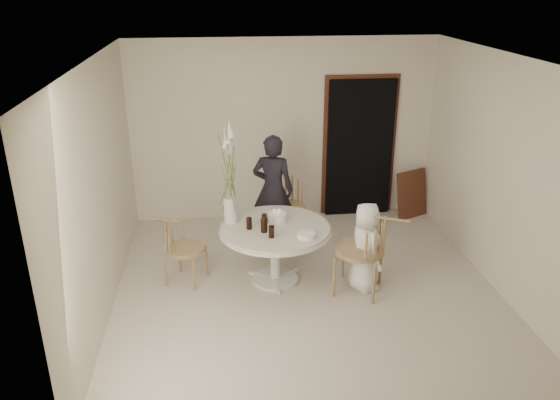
{
  "coord_description": "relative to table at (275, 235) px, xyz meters",
  "views": [
    {
      "loc": [
        -0.97,
        -5.56,
        3.47
      ],
      "look_at": [
        -0.29,
        0.3,
        1.05
      ],
      "focal_mm": 35.0,
      "sensor_mm": 36.0,
      "label": 1
    }
  ],
  "objects": [
    {
      "name": "birthday_cake",
      "position": [
        0.04,
        0.14,
        0.17
      ],
      "size": [
        0.23,
        0.23,
        0.16
      ],
      "rotation": [
        0.0,
        0.0,
        0.12
      ],
      "color": "white",
      "rests_on": "table"
    },
    {
      "name": "chair_far",
      "position": [
        0.28,
        1.23,
        -0.02
      ],
      "size": [
        0.55,
        0.58,
        0.92
      ],
      "rotation": [
        0.0,
        0.0,
        -0.1
      ],
      "color": "#A57E59",
      "rests_on": "ground"
    },
    {
      "name": "room_shell",
      "position": [
        0.35,
        -0.25,
        1.0
      ],
      "size": [
        4.5,
        4.5,
        4.5
      ],
      "color": "white",
      "rests_on": "ground"
    },
    {
      "name": "ground",
      "position": [
        0.35,
        -0.25,
        -0.62
      ],
      "size": [
        4.5,
        4.5,
        0.0
      ],
      "primitive_type": "plane",
      "color": "beige",
      "rests_on": "ground"
    },
    {
      "name": "flower_vase",
      "position": [
        -0.51,
        0.2,
        0.6
      ],
      "size": [
        0.17,
        0.17,
        1.26
      ],
      "rotation": [
        0.0,
        0.0,
        0.39
      ],
      "color": "silver",
      "rests_on": "table"
    },
    {
      "name": "cola_tumbler_a",
      "position": [
        -0.14,
        -0.13,
        0.2
      ],
      "size": [
        0.1,
        0.1,
        0.17
      ],
      "primitive_type": "cylinder",
      "rotation": [
        0.0,
        0.0,
        0.37
      ],
      "color": "black",
      "rests_on": "table"
    },
    {
      "name": "doorway",
      "position": [
        1.5,
        1.94,
        0.43
      ],
      "size": [
        1.0,
        0.1,
        2.1
      ],
      "primitive_type": "cube",
      "color": "black",
      "rests_on": "ground"
    },
    {
      "name": "chair_right",
      "position": [
        1.07,
        -0.39,
        0.03
      ],
      "size": [
        0.73,
        0.71,
        1.0
      ],
      "rotation": [
        0.0,
        0.0,
        -2.01
      ],
      "color": "#A57E59",
      "rests_on": "ground"
    },
    {
      "name": "door_trim",
      "position": [
        1.5,
        1.98,
        0.49
      ],
      "size": [
        1.12,
        0.03,
        2.22
      ],
      "primitive_type": "cube",
      "color": "brown",
      "rests_on": "ground"
    },
    {
      "name": "plate_stack",
      "position": [
        0.32,
        -0.32,
        0.14
      ],
      "size": [
        0.23,
        0.23,
        0.05
      ],
      "primitive_type": "cylinder",
      "rotation": [
        0.0,
        0.0,
        -0.11
      ],
      "color": "white",
      "rests_on": "table"
    },
    {
      "name": "cola_tumbler_b",
      "position": [
        -0.07,
        -0.28,
        0.18
      ],
      "size": [
        0.08,
        0.08,
        0.14
      ],
      "primitive_type": "cylinder",
      "rotation": [
        0.0,
        0.0,
        0.26
      ],
      "color": "black",
      "rests_on": "table"
    },
    {
      "name": "cola_tumbler_c",
      "position": [
        -0.31,
        -0.03,
        0.19
      ],
      "size": [
        0.07,
        0.07,
        0.14
      ],
      "primitive_type": "cylinder",
      "rotation": [
        0.0,
        0.0,
        -0.01
      ],
      "color": "black",
      "rests_on": "table"
    },
    {
      "name": "boy",
      "position": [
        1.03,
        -0.3,
        -0.07
      ],
      "size": [
        0.47,
        0.61,
        1.09
      ],
      "primitive_type": "imported",
      "rotation": [
        0.0,
        0.0,
        1.83
      ],
      "color": "white",
      "rests_on": "ground"
    },
    {
      "name": "table",
      "position": [
        0.0,
        0.0,
        0.0
      ],
      "size": [
        1.33,
        1.33,
        0.73
      ],
      "color": "silver",
      "rests_on": "ground"
    },
    {
      "name": "cola_tumbler_d",
      "position": [
        -0.12,
        0.07,
        0.18
      ],
      "size": [
        0.07,
        0.07,
        0.13
      ],
      "primitive_type": "cylinder",
      "rotation": [
        0.0,
        0.0,
        0.12
      ],
      "color": "black",
      "rests_on": "table"
    },
    {
      "name": "girl",
      "position": [
        0.09,
        1.1,
        0.16
      ],
      "size": [
        0.65,
        0.53,
        1.55
      ],
      "primitive_type": "imported",
      "rotation": [
        0.0,
        0.0,
        2.82
      ],
      "color": "black",
      "rests_on": "ground"
    },
    {
      "name": "chair_left",
      "position": [
        -1.18,
        0.17,
        -0.09
      ],
      "size": [
        0.59,
        0.57,
        0.81
      ],
      "rotation": [
        0.0,
        0.0,
        1.15
      ],
      "color": "#A57E59",
      "rests_on": "ground"
    },
    {
      "name": "picture_frame",
      "position": [
        2.3,
        1.7,
        -0.25
      ],
      "size": [
        0.57,
        0.38,
        0.73
      ],
      "primitive_type": "cube",
      "rotation": [
        -0.17,
        0.0,
        0.43
      ],
      "color": "brown",
      "rests_on": "ground"
    }
  ]
}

